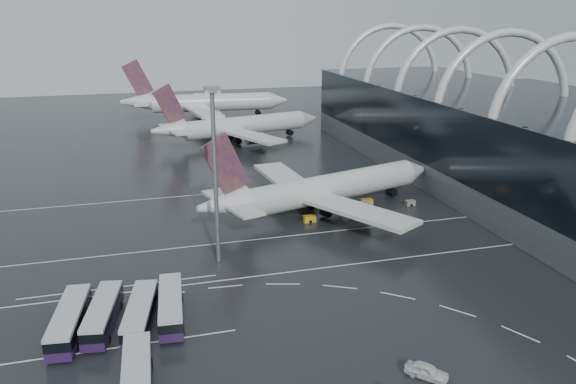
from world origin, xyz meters
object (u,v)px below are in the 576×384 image
object	(u,v)px
van_curve_b	(427,371)
gse_cart_belly_a	(367,202)
floodlight_mast	(214,155)
bus_row_near_d	(171,305)
airliner_gate_c	(203,103)
bus_row_near_a	(70,320)
gse_cart_belly_d	(410,203)
bus_row_near_c	(140,314)
gse_cart_belly_b	(327,190)
airliner_main	(322,190)
airliner_gate_b	(237,127)
bus_row_near_b	(103,314)
gse_cart_belly_c	(310,219)
gse_cart_belly_e	(326,187)
bus_row_far_c	(137,379)

from	to	relation	value
van_curve_b	gse_cart_belly_a	xyz separation A→B (m)	(16.50, 54.84, -0.16)
floodlight_mast	gse_cart_belly_a	size ratio (longest dim) A/B	11.57
van_curve_b	floodlight_mast	bearing A→B (deg)	71.11
bus_row_near_d	airliner_gate_c	bearing A→B (deg)	-4.85
bus_row_near_a	gse_cart_belly_a	bearing A→B (deg)	-50.78
bus_row_near_d	gse_cart_belly_d	bearing A→B (deg)	-53.61
bus_row_near_c	gse_cart_belly_a	world-z (taller)	bus_row_near_c
bus_row_near_a	gse_cart_belly_b	size ratio (longest dim) A/B	6.80
airliner_main	van_curve_b	xyz separation A→B (m)	(-6.07, -53.21, -3.84)
airliner_gate_c	bus_row_near_d	xyz separation A→B (m)	(-23.16, -143.20, -3.73)
airliner_gate_b	airliner_gate_c	world-z (taller)	airliner_gate_c
bus_row_near_b	bus_row_near_d	size ratio (longest dim) A/B	0.99
airliner_gate_b	gse_cart_belly_d	distance (m)	71.78
bus_row_near_b	gse_cart_belly_c	size ratio (longest dim) A/B	5.81
bus_row_near_d	floodlight_mast	size ratio (longest dim) A/B	0.48
gse_cart_belly_c	gse_cart_belly_e	xyz separation A→B (m)	(9.68, 18.05, 0.07)
bus_row_near_b	gse_cart_belly_c	bearing A→B (deg)	-42.72
gse_cart_belly_a	gse_cart_belly_b	bearing A→B (deg)	115.06
bus_row_near_b	floodlight_mast	bearing A→B (deg)	-37.90
airliner_main	gse_cart_belly_d	bearing A→B (deg)	-19.75
bus_row_near_a	gse_cart_belly_c	size ratio (longest dim) A/B	6.10
gse_cart_belly_c	airliner_gate_b	bearing A→B (deg)	90.40
airliner_gate_c	gse_cart_belly_a	world-z (taller)	airliner_gate_c
airliner_gate_b	bus_row_near_b	xyz separation A→B (m)	(-36.06, -99.44, -3.01)
bus_row_near_a	gse_cart_belly_a	world-z (taller)	bus_row_near_a
bus_row_near_b	van_curve_b	bearing A→B (deg)	-111.38
bus_row_near_a	airliner_gate_c	bearing A→B (deg)	-7.23
airliner_gate_c	bus_row_near_c	size ratio (longest dim) A/B	4.62
airliner_main	bus_row_near_c	bearing A→B (deg)	-153.64
bus_row_near_c	gse_cart_belly_c	distance (m)	43.56
gse_cart_belly_d	gse_cart_belly_e	world-z (taller)	gse_cart_belly_e
gse_cart_belly_a	gse_cart_belly_c	distance (m)	15.47
airliner_main	bus_row_near_d	world-z (taller)	airliner_main
bus_row_far_c	gse_cart_belly_e	world-z (taller)	bus_row_far_c
gse_cart_belly_d	gse_cart_belly_e	xyz separation A→B (m)	(-13.26, 14.59, 0.15)
bus_row_near_a	airliner_main	bearing A→B (deg)	-46.39
gse_cart_belly_c	airliner_main	bearing A→B (deg)	48.66
gse_cart_belly_b	bus_row_near_d	bearing A→B (deg)	-129.69
airliner_main	bus_row_near_c	world-z (taller)	airliner_main
bus_row_near_a	gse_cart_belly_c	distance (m)	49.77
gse_cart_belly_c	floodlight_mast	bearing A→B (deg)	-147.18
bus_row_near_d	gse_cart_belly_b	distance (m)	58.60
bus_row_near_d	bus_row_near_a	bearing A→B (deg)	96.48
airliner_gate_c	gse_cart_belly_c	world-z (taller)	airliner_gate_c
bus_row_near_b	gse_cart_belly_e	world-z (taller)	bus_row_near_b
gse_cart_belly_b	gse_cart_belly_e	bearing A→B (deg)	75.86
airliner_gate_b	gse_cart_belly_e	size ratio (longest dim) A/B	21.52
airliner_main	bus_row_near_a	xyz separation A→B (m)	(-44.28, -33.32, -2.82)
airliner_gate_c	floodlight_mast	size ratio (longest dim) A/B	2.23
airliner_gate_b	bus_row_near_c	xyz separation A→B (m)	(-31.49, -100.70, -2.98)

